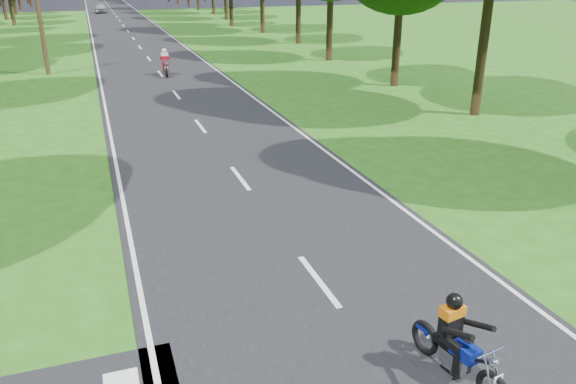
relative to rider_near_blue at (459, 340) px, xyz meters
name	(u,v)px	position (x,y,z in m)	size (l,w,h in m)	color
ground	(365,342)	(-0.87, 1.21, -0.69)	(160.00, 160.00, 0.00)	#265012
main_road	(128,32)	(-0.87, 51.21, -0.68)	(7.00, 140.00, 0.02)	black
road_markings	(128,33)	(-1.00, 49.34, -0.66)	(7.40, 140.00, 0.01)	silver
rider_near_blue	(459,340)	(0.00, 0.00, 0.00)	(0.53, 1.60, 1.34)	navy
rider_far_red	(165,62)	(-0.62, 26.56, 0.06)	(0.58, 1.75, 1.46)	maroon
distant_car	(101,8)	(-2.42, 76.35, -0.06)	(1.44, 3.58, 1.22)	#B0B2B7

